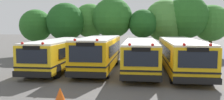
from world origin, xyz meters
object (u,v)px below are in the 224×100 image
tree_4 (143,23)px  tree_6 (187,17)px  tree_7 (211,24)px  tree_1 (66,22)px  tree_3 (111,18)px  tree_5 (165,21)px  school_bus_1 (99,52)px  tree_2 (91,21)px  school_bus_2 (140,54)px  school_bus_3 (181,54)px  tree_0 (37,25)px  school_bus_0 (60,53)px  traffic_cone (60,93)px

tree_4 → tree_6: tree_6 is taller
tree_7 → tree_1: bearing=-173.7°
tree_3 → tree_7: 11.83m
tree_6 → tree_5: bearing=173.1°
tree_1 → school_bus_1: bearing=-58.4°
tree_7 → tree_4: bearing=-166.4°
tree_2 → tree_5: size_ratio=0.94×
school_bus_1 → tree_6: 13.59m
school_bus_2 → school_bus_3: bearing=-176.2°
school_bus_2 → tree_0: 15.32m
tree_4 → school_bus_0: bearing=-129.3°
tree_0 → school_bus_2: bearing=-35.8°
tree_7 → school_bus_3: bearing=-116.9°
school_bus_2 → tree_2: tree_2 is taller
tree_6 → tree_7: size_ratio=1.17×
school_bus_3 → tree_3: bearing=-53.3°
school_bus_2 → tree_6: (5.47, 9.96, 3.24)m
school_bus_2 → tree_1: 12.60m
tree_1 → school_bus_2: bearing=-45.3°
school_bus_1 → school_bus_2: size_ratio=0.90×
school_bus_2 → tree_2: 12.43m
tree_4 → traffic_cone: 17.54m
school_bus_1 → school_bus_2: bearing=179.6°
tree_0 → tree_7: size_ratio=0.92×
tree_6 → tree_7: tree_6 is taller
school_bus_0 → traffic_cone: school_bus_0 is taller
tree_4 → traffic_cone: tree_4 is taller
school_bus_2 → tree_7: tree_7 is taller
tree_4 → tree_6: (5.10, 1.26, 0.72)m
tree_2 → tree_3: 3.06m
tree_5 → tree_0: bearing=-174.7°
school_bus_2 → tree_1: bearing=-44.9°
tree_2 → traffic_cone: size_ratio=10.66×
school_bus_0 → school_bus_1: 3.29m
school_bus_2 → tree_6: size_ratio=1.50×
tree_4 → tree_6: 5.31m
tree_7 → traffic_cone: size_ratio=10.20×
tree_6 → tree_1: bearing=-175.2°
school_bus_0 → tree_0: tree_0 is taller
tree_3 → tree_5: (6.22, 1.14, -0.30)m
school_bus_1 → tree_4: (3.69, 8.61, 2.41)m
tree_1 → tree_3: bearing=3.9°
tree_1 → traffic_cone: size_ratio=10.59×
school_bus_3 → traffic_cone: school_bus_3 is taller
school_bus_1 → tree_1: bearing=-57.5°
tree_3 → school_bus_0: bearing=-110.3°
tree_1 → traffic_cone: bearing=-74.1°
tree_2 → tree_6: (11.47, -0.56, 0.39)m
tree_3 → tree_6: bearing=5.4°
school_bus_0 → traffic_cone: bearing=109.7°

